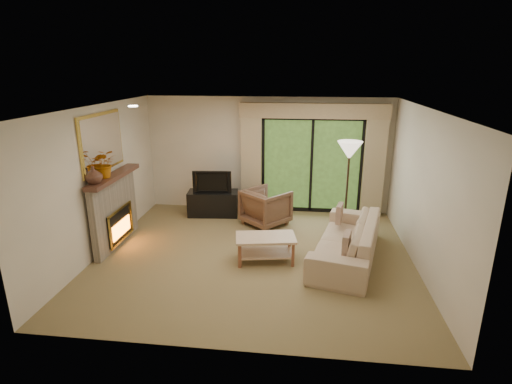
# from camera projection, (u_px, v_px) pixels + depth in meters

# --- Properties ---
(floor) EXTENTS (5.50, 5.50, 0.00)m
(floor) POSITION_uv_depth(u_px,v_px,m) (254.00, 256.00, 7.10)
(floor) COLOR olive
(floor) RESTS_ON ground
(ceiling) EXTENTS (5.50, 5.50, 0.00)m
(ceiling) POSITION_uv_depth(u_px,v_px,m) (254.00, 107.00, 6.32)
(ceiling) COLOR silver
(ceiling) RESTS_ON ground
(wall_back) EXTENTS (5.00, 0.00, 5.00)m
(wall_back) POSITION_uv_depth(u_px,v_px,m) (268.00, 155.00, 9.08)
(wall_back) COLOR beige
(wall_back) RESTS_ON ground
(wall_front) EXTENTS (5.00, 0.00, 5.00)m
(wall_front) POSITION_uv_depth(u_px,v_px,m) (225.00, 251.00, 4.34)
(wall_front) COLOR beige
(wall_front) RESTS_ON ground
(wall_left) EXTENTS (0.00, 5.00, 5.00)m
(wall_left) POSITION_uv_depth(u_px,v_px,m) (99.00, 181.00, 7.03)
(wall_left) COLOR beige
(wall_left) RESTS_ON ground
(wall_right) EXTENTS (0.00, 5.00, 5.00)m
(wall_right) POSITION_uv_depth(u_px,v_px,m) (424.00, 192.00, 6.40)
(wall_right) COLOR beige
(wall_right) RESTS_ON ground
(fireplace) EXTENTS (0.24, 1.70, 1.37)m
(fireplace) POSITION_uv_depth(u_px,v_px,m) (115.00, 210.00, 7.39)
(fireplace) COLOR gray
(fireplace) RESTS_ON floor
(mirror) EXTENTS (0.07, 1.45, 1.02)m
(mirror) POSITION_uv_depth(u_px,v_px,m) (102.00, 142.00, 7.02)
(mirror) COLOR gold
(mirror) RESTS_ON wall_left
(sliding_door) EXTENTS (2.26, 0.10, 2.16)m
(sliding_door) POSITION_uv_depth(u_px,v_px,m) (311.00, 165.00, 8.98)
(sliding_door) COLOR black
(sliding_door) RESTS_ON floor
(curtain_left) EXTENTS (0.45, 0.18, 2.35)m
(curtain_left) POSITION_uv_depth(u_px,v_px,m) (251.00, 160.00, 9.00)
(curtain_left) COLOR tan
(curtain_left) RESTS_ON floor
(curtain_right) EXTENTS (0.45, 0.18, 2.35)m
(curtain_right) POSITION_uv_depth(u_px,v_px,m) (374.00, 164.00, 8.69)
(curtain_right) COLOR tan
(curtain_right) RESTS_ON floor
(cornice) EXTENTS (3.20, 0.24, 0.32)m
(cornice) POSITION_uv_depth(u_px,v_px,m) (314.00, 111.00, 8.53)
(cornice) COLOR tan
(cornice) RESTS_ON wall_back
(media_console) EXTENTS (1.15, 0.60, 0.55)m
(media_console) POSITION_uv_depth(u_px,v_px,m) (213.00, 203.00, 9.00)
(media_console) COLOR black
(media_console) RESTS_ON floor
(tv) EXTENTS (0.86, 0.19, 0.49)m
(tv) POSITION_uv_depth(u_px,v_px,m) (212.00, 181.00, 8.84)
(tv) COLOR black
(tv) RESTS_ON media_console
(armchair) EXTENTS (1.18, 1.18, 0.77)m
(armchair) POSITION_uv_depth(u_px,v_px,m) (266.00, 207.00, 8.42)
(armchair) COLOR brown
(armchair) RESTS_ON floor
(sofa) EXTENTS (1.48, 2.57, 0.70)m
(sofa) POSITION_uv_depth(u_px,v_px,m) (347.00, 240.00, 6.92)
(sofa) COLOR tan
(sofa) RESTS_ON floor
(pillow_near) EXTENTS (0.18, 0.37, 0.36)m
(pillow_near) POSITION_uv_depth(u_px,v_px,m) (347.00, 244.00, 6.20)
(pillow_near) COLOR #4D3121
(pillow_near) RESTS_ON sofa
(pillow_far) EXTENTS (0.17, 0.36, 0.35)m
(pillow_far) POSITION_uv_depth(u_px,v_px,m) (339.00, 213.00, 7.52)
(pillow_far) COLOR #4D3121
(pillow_far) RESTS_ON sofa
(coffee_table) EXTENTS (1.09, 0.72, 0.45)m
(coffee_table) POSITION_uv_depth(u_px,v_px,m) (266.00, 249.00, 6.86)
(coffee_table) COLOR tan
(coffee_table) RESTS_ON floor
(floor_lamp) EXTENTS (0.61, 0.61, 1.83)m
(floor_lamp) POSITION_uv_depth(u_px,v_px,m) (347.00, 186.00, 8.02)
(floor_lamp) COLOR beige
(floor_lamp) RESTS_ON floor
(vase) EXTENTS (0.36, 0.36, 0.30)m
(vase) POSITION_uv_depth(u_px,v_px,m) (93.00, 175.00, 6.56)
(vase) COLOR #4B2B20
(vase) RESTS_ON fireplace
(branches) EXTENTS (0.55, 0.51, 0.50)m
(branches) POSITION_uv_depth(u_px,v_px,m) (104.00, 164.00, 6.89)
(branches) COLOR #A0540A
(branches) RESTS_ON fireplace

